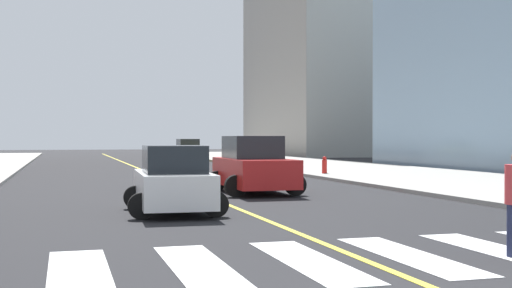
{
  "coord_description": "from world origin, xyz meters",
  "views": [
    {
      "loc": [
        -4.72,
        -6.15,
        2.0
      ],
      "look_at": [
        4.46,
        25.62,
        1.7
      ],
      "focal_mm": 46.87,
      "sensor_mm": 36.0,
      "label": 1
    }
  ],
  "objects_px": {
    "car_white_nearest": "(173,181)",
    "car_red_third": "(254,166)",
    "car_yellow_second": "(188,151)",
    "fire_hydrant": "(324,165)"
  },
  "relations": [
    {
      "from": "car_white_nearest",
      "to": "car_red_third",
      "type": "height_order",
      "value": "car_red_third"
    },
    {
      "from": "car_yellow_second",
      "to": "car_red_third",
      "type": "bearing_deg",
      "value": 83.32
    },
    {
      "from": "car_red_third",
      "to": "fire_hydrant",
      "type": "xyz_separation_m",
      "value": [
        6.42,
        9.09,
        -0.39
      ]
    },
    {
      "from": "car_white_nearest",
      "to": "car_red_third",
      "type": "distance_m",
      "value": 6.81
    },
    {
      "from": "car_white_nearest",
      "to": "car_yellow_second",
      "type": "relative_size",
      "value": 0.96
    },
    {
      "from": "car_yellow_second",
      "to": "car_red_third",
      "type": "distance_m",
      "value": 32.62
    },
    {
      "from": "car_white_nearest",
      "to": "fire_hydrant",
      "type": "height_order",
      "value": "car_white_nearest"
    },
    {
      "from": "car_white_nearest",
      "to": "car_yellow_second",
      "type": "bearing_deg",
      "value": 81.66
    },
    {
      "from": "car_yellow_second",
      "to": "car_red_third",
      "type": "xyz_separation_m",
      "value": [
        -3.5,
        -32.43,
        0.07
      ]
    },
    {
      "from": "fire_hydrant",
      "to": "car_yellow_second",
      "type": "bearing_deg",
      "value": 97.15
    }
  ]
}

